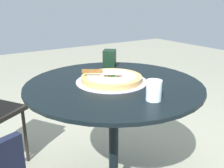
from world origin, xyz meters
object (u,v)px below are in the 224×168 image
(pizza_server, at_px, (101,72))
(napkin_dispenser, at_px, (110,58))
(drinking_cup, at_px, (154,90))
(patio_table, at_px, (114,113))
(pizza_on_tray, at_px, (112,79))

(pizza_server, height_order, napkin_dispenser, napkin_dispenser)
(drinking_cup, relative_size, napkin_dispenser, 0.85)
(patio_table, bearing_deg, drinking_cup, -178.18)
(pizza_server, xyz_separation_m, napkin_dispenser, (0.28, -0.23, -0.00))
(pizza_on_tray, height_order, pizza_server, pizza_server)
(pizza_on_tray, xyz_separation_m, napkin_dispenser, (0.30, -0.18, 0.04))
(patio_table, relative_size, drinking_cup, 10.27)
(patio_table, distance_m, drinking_cup, 0.38)
(patio_table, xyz_separation_m, drinking_cup, (-0.31, -0.01, 0.22))
(patio_table, height_order, pizza_on_tray, pizza_on_tray)
(napkin_dispenser, bearing_deg, pizza_server, -179.06)
(pizza_server, bearing_deg, drinking_cup, -170.05)
(patio_table, relative_size, napkin_dispenser, 8.73)
(patio_table, distance_m, pizza_on_tray, 0.20)
(patio_table, relative_size, pizza_server, 4.72)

